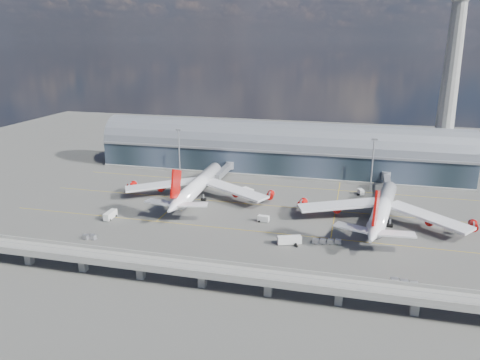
% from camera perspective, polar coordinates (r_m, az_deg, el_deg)
% --- Properties ---
extents(ground, '(500.00, 500.00, 0.00)m').
position_cam_1_polar(ground, '(191.86, 0.69, -4.95)').
color(ground, '#474744').
rests_on(ground, ground).
extents(taxi_lines, '(200.00, 80.12, 0.01)m').
position_cam_1_polar(taxi_lines, '(212.04, 2.09, -2.80)').
color(taxi_lines, gold).
rests_on(taxi_lines, ground).
extents(terminal, '(200.00, 30.00, 28.00)m').
position_cam_1_polar(terminal, '(261.63, 4.72, 3.53)').
color(terminal, '#1B262E').
rests_on(terminal, ground).
extents(control_tower, '(19.00, 19.00, 103.00)m').
position_cam_1_polar(control_tower, '(260.68, 24.26, 11.07)').
color(control_tower, gray).
rests_on(control_tower, ground).
extents(guideway, '(220.00, 8.50, 7.20)m').
position_cam_1_polar(guideway, '(141.59, -4.64, -10.93)').
color(guideway, gray).
rests_on(guideway, ground).
extents(floodlight_mast_left, '(3.00, 0.70, 25.70)m').
position_cam_1_polar(floodlight_mast_left, '(252.63, -7.43, 3.50)').
color(floodlight_mast_left, gray).
rests_on(floodlight_mast_left, ground).
extents(floodlight_mast_right, '(3.00, 0.70, 25.70)m').
position_cam_1_polar(floodlight_mast_right, '(235.56, 15.85, 2.02)').
color(floodlight_mast_right, gray).
rests_on(floodlight_mast_right, ground).
extents(airliner_left, '(70.83, 74.38, 22.69)m').
position_cam_1_polar(airliner_left, '(215.80, -5.22, -0.70)').
color(airliner_left, white).
rests_on(airliner_left, ground).
extents(airliner_right, '(69.78, 72.98, 23.18)m').
position_cam_1_polar(airliner_right, '(195.05, 16.96, -3.45)').
color(airliner_right, white).
rests_on(airliner_right, ground).
extents(jet_bridge_left, '(4.40, 28.00, 7.25)m').
position_cam_1_polar(jet_bridge_left, '(244.89, -1.94, 1.17)').
color(jet_bridge_left, gray).
rests_on(jet_bridge_left, ground).
extents(jet_bridge_right, '(4.40, 32.00, 7.25)m').
position_cam_1_polar(jet_bridge_right, '(234.47, 17.51, -0.33)').
color(jet_bridge_right, gray).
rests_on(jet_bridge_right, ground).
extents(service_truck_0, '(2.80, 7.61, 3.14)m').
position_cam_1_polar(service_truck_0, '(200.29, -15.54, -4.14)').
color(service_truck_0, silver).
rests_on(service_truck_0, ground).
extents(service_truck_1, '(4.73, 2.62, 2.64)m').
position_cam_1_polar(service_truck_1, '(190.14, 2.87, -4.74)').
color(service_truck_1, silver).
rests_on(service_truck_1, ground).
extents(service_truck_2, '(8.89, 5.36, 3.11)m').
position_cam_1_polar(service_truck_2, '(170.73, 6.03, -7.30)').
color(service_truck_2, silver).
rests_on(service_truck_2, ground).
extents(service_truck_3, '(3.32, 6.28, 2.88)m').
position_cam_1_polar(service_truck_3, '(189.75, 16.66, -5.46)').
color(service_truck_3, silver).
rests_on(service_truck_3, ground).
extents(service_truck_4, '(3.41, 4.91, 2.60)m').
position_cam_1_polar(service_truck_4, '(229.87, 14.52, -1.43)').
color(service_truck_4, silver).
rests_on(service_truck_4, ground).
extents(service_truck_5, '(6.42, 5.72, 3.02)m').
position_cam_1_polar(service_truck_5, '(223.10, 0.97, -1.37)').
color(service_truck_5, silver).
rests_on(service_truck_5, ground).
extents(cargo_train_0, '(5.37, 2.63, 1.75)m').
position_cam_1_polar(cargo_train_0, '(182.72, -17.89, -6.64)').
color(cargo_train_0, gray).
rests_on(cargo_train_0, ground).
extents(cargo_train_1, '(8.42, 3.46, 1.84)m').
position_cam_1_polar(cargo_train_1, '(151.54, 19.40, -11.79)').
color(cargo_train_1, gray).
rests_on(cargo_train_1, ground).
extents(cargo_train_2, '(10.60, 3.45, 1.75)m').
position_cam_1_polar(cargo_train_2, '(173.21, 10.53, -7.39)').
color(cargo_train_2, gray).
rests_on(cargo_train_2, ground).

